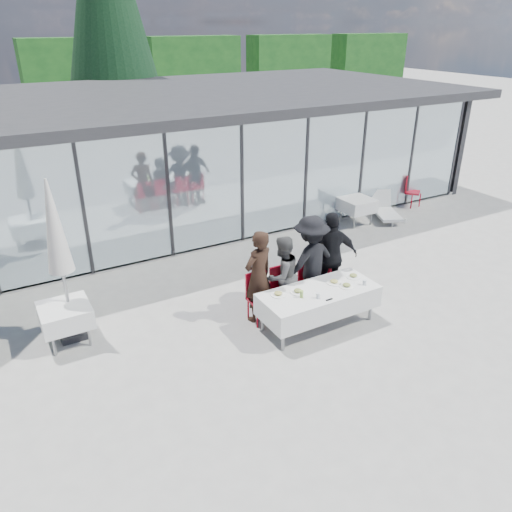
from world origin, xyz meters
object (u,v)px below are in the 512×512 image
Objects in this scene: diner_b at (282,275)px; juice_bottle at (302,294)px; diner_c at (310,261)px; diner_chair_d at (330,274)px; diner_d at (331,256)px; market_umbrella at (56,237)px; plate_d at (353,276)px; spare_table_left at (65,315)px; dining_table at (318,300)px; diner_a at (258,276)px; plate_a at (278,294)px; diner_chair_b at (282,288)px; diner_chair_a at (259,294)px; diner_chair_c at (310,280)px; plate_b at (298,291)px; lounger at (384,209)px; folded_eyeglasses at (329,300)px; spare_chair_a at (410,189)px; plate_c at (334,282)px; plate_extra at (346,286)px; spare_table_right at (357,205)px; spare_chair_b at (321,203)px.

diner_b reaches higher than juice_bottle.
diner_chair_d is at bearing 172.09° from diner_c.
diner_c is at bearing 18.29° from diner_d.
diner_chair_d is at bearing -13.16° from market_umbrella.
diner_b is at bearing 151.97° from plate_d.
market_umbrella is (-4.97, 1.15, 1.04)m from diner_d.
spare_table_left is 0.29× the size of market_umbrella.
diner_d is (0.85, 0.76, 0.40)m from dining_table.
diner_a is 13.12× the size of juice_bottle.
diner_a is at bearing 101.49° from plate_a.
diner_d is 6.58× the size of plate_a.
market_umbrella is (-4.46, 1.15, 1.03)m from diner_c.
diner_b is at bearing 90.00° from diner_chair_b.
diner_chair_a is 1.71m from diner_chair_d.
plate_b is at bearing -139.15° from diner_chair_c.
diner_b is 11.50× the size of juice_bottle.
diner_chair_c is 3.42× the size of plate_a.
diner_c reaches higher than lounger.
diner_d is 13.41× the size of folded_eyeglasses.
spare_chair_a is at bearing 30.25° from plate_b.
diner_d is 5.21m from market_umbrella.
plate_c is 0.33× the size of spare_table_left.
diner_chair_c is (0.00, -0.01, -0.41)m from diner_c.
diner_c is at bearing 71.51° from folded_eyeglasses.
diner_b is 5.65× the size of plate_c.
dining_table is 1.14m from diner_chair_a.
diner_c is 13.57× the size of juice_bottle.
diner_chair_a is 3.42× the size of plate_extra.
diner_a is 13.13× the size of folded_eyeglasses.
dining_table is 2.32× the size of diner_chair_a.
diner_chair_b is at bearing -145.58° from spare_table_right.
plate_extra is at bearing -14.47° from dining_table.
diner_chair_b is 4.02m from spare_table_left.
diner_d is at bearing -149.10° from spare_chair_a.
folded_eyeglasses is (0.29, -1.13, -0.05)m from diner_b.
juice_bottle reaches higher than spare_table_left.
spare_chair_a is at bearing 16.30° from lounger.
dining_table is 7.76m from spare_chair_a.
diner_a is at bearing 90.00° from diner_chair_a.
plate_extra is 5.39m from spare_chair_b.
juice_bottle is at bearing -129.99° from spare_chair_b.
diner_chair_b is 6.27m from lounger.
spare_chair_a is at bearing -167.01° from diner_b.
diner_c is at bearing 0.53° from diner_chair_a.
diner_chair_b is 1.26m from plate_extra.
plate_a is at bearing 165.61° from plate_b.
spare_chair_a reaches higher than plate_c.
diner_chair_c is at bearing 131.32° from plate_d.
diner_b is at bearing 113.70° from dining_table.
diner_c is at bearing 178.78° from diner_chair_d.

